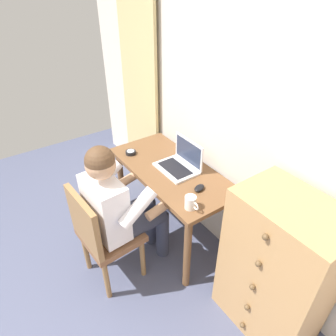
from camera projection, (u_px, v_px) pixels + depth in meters
The scene contains 10 objects.
wall_back at pixel (260, 124), 1.96m from camera, with size 4.80×0.05×2.50m, color beige.
curtain_panel at pixel (139, 82), 2.99m from camera, with size 0.65×0.03×2.29m, color #CCB77A.
desk at pixel (171, 181), 2.50m from camera, with size 1.16×0.55×0.74m.
dresser at pixel (277, 269), 1.88m from camera, with size 0.63×0.45×1.06m.
chair at pixel (102, 233), 2.19m from camera, with size 0.45×0.43×0.87m.
person_seated at pixel (121, 204), 2.18m from camera, with size 0.55×0.60×1.19m.
laptop at pixel (180, 163), 2.42m from camera, with size 0.34×0.25×0.24m.
computer_mouse at pixel (199, 188), 2.20m from camera, with size 0.06×0.10×0.03m, color black.
desk_clock at pixel (131, 152), 2.62m from camera, with size 0.09×0.09×0.03m.
coffee_mug at pixel (191, 203), 2.01m from camera, with size 0.12×0.08×0.09m.
Camera 1 is at (1.12, 0.68, 2.11)m, focal length 31.98 mm.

